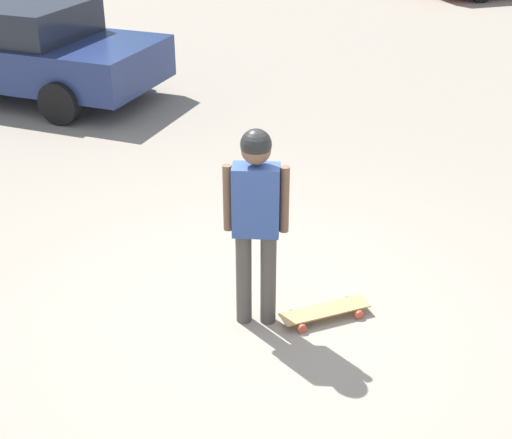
% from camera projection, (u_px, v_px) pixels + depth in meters
% --- Properties ---
extents(ground_plane, '(220.00, 220.00, 0.00)m').
position_uv_depth(ground_plane, '(256.00, 320.00, 5.99)').
color(ground_plane, gray).
extents(person, '(0.34, 0.46, 1.70)m').
position_uv_depth(person, '(256.00, 210.00, 5.50)').
color(person, '#4C4742').
rests_on(person, ground_plane).
extents(skateboard, '(0.73, 0.62, 0.09)m').
position_uv_depth(skateboard, '(325.00, 311.00, 5.98)').
color(skateboard, tan).
rests_on(skateboard, ground_plane).
extents(car_parked_near, '(2.64, 4.90, 1.45)m').
position_uv_depth(car_parked_near, '(15.00, 47.00, 11.07)').
color(car_parked_near, navy).
rests_on(car_parked_near, ground_plane).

